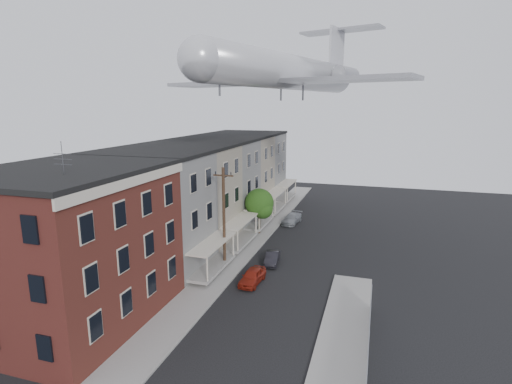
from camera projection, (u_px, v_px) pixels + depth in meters
The scene contains 17 objects.
sidewalk_left at pixel (247, 245), 41.07m from camera, with size 3.00×62.00×0.12m, color gray.
sidewalk_right at pixel (337, 376), 21.08m from camera, with size 3.00×26.00×0.12m, color gray.
curb_left at pixel (261, 246), 40.65m from camera, with size 0.15×62.00×0.14m, color gray.
curb_right at pixel (310, 371), 21.50m from camera, with size 0.15×26.00×0.14m, color gray.
corner_building at pixel (70, 245), 25.99m from camera, with size 10.31×12.30×12.15m.
row_house_a at pixel (150, 210), 34.86m from camera, with size 11.98×7.00×10.30m.
row_house_b at pixel (186, 194), 41.40m from camera, with size 11.98×7.00×10.30m.
row_house_c at pixel (213, 182), 47.93m from camera, with size 11.98×7.00×10.30m.
row_house_d at pixel (233, 173), 54.47m from camera, with size 11.98×7.00×10.30m.
row_house_e at pixel (249, 166), 61.01m from camera, with size 11.98×7.00×10.30m.
chainlink_fence at pixel (367, 379), 19.52m from camera, with size 0.06×18.06×1.90m.
utility_pole at pixel (224, 217), 34.52m from camera, with size 1.80×0.26×9.00m.
street_tree at pixel (260, 204), 43.95m from camera, with size 3.22×3.20×5.20m.
car_near at pixel (252, 276), 32.20m from camera, with size 1.42×3.52×1.20m, color maroon.
car_mid at pixel (272, 258), 36.28m from camera, with size 1.13×3.23×1.07m, color black.
car_far at pixel (292, 219), 48.73m from camera, with size 1.66×4.08×1.18m, color gray.
airplane at pixel (290, 72), 41.76m from camera, with size 26.95×30.83×8.91m.
Camera 1 is at (6.89, -12.98, 14.05)m, focal length 28.00 mm.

